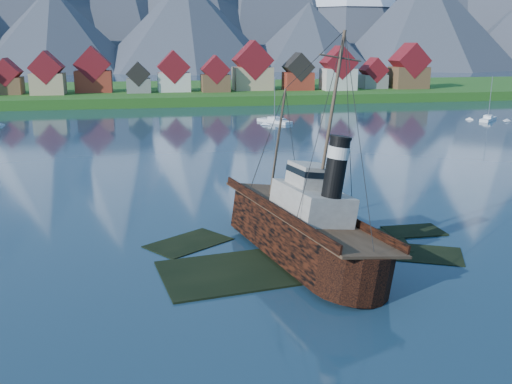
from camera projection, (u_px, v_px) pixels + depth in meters
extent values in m
plane|color=#193246|center=(290.00, 258.00, 53.45)|extent=(1400.00, 1400.00, 0.00)
cube|color=black|center=(263.00, 272.00, 51.07)|extent=(19.08, 11.42, 1.00)
cube|color=black|center=(337.00, 244.00, 58.46)|extent=(15.15, 9.76, 1.00)
cube|color=black|center=(287.00, 230.00, 62.43)|extent=(11.45, 9.06, 1.00)
cube|color=black|center=(413.00, 257.00, 54.85)|extent=(10.27, 8.34, 1.00)
cube|color=black|center=(189.00, 247.00, 57.56)|extent=(9.42, 8.68, 1.00)
cube|color=black|center=(414.00, 235.00, 61.08)|extent=(6.00, 4.00, 1.00)
cube|color=#264F16|center=(177.00, 96.00, 214.72)|extent=(600.00, 80.00, 3.20)
cube|color=#3F3D38|center=(185.00, 107.00, 178.67)|extent=(600.00, 2.50, 2.00)
cube|color=brown|center=(8.00, 86.00, 186.67)|extent=(9.00, 8.00, 5.50)
cube|color=maroon|center=(7.00, 72.00, 185.55)|extent=(9.16, 8.16, 9.16)
cube|color=tan|center=(48.00, 84.00, 186.08)|extent=(10.50, 9.00, 6.80)
cube|color=maroon|center=(47.00, 67.00, 184.73)|extent=(10.69, 9.18, 10.69)
cube|color=maroon|center=(94.00, 81.00, 194.34)|extent=(12.00, 8.50, 7.20)
cube|color=maroon|center=(93.00, 64.00, 192.87)|extent=(12.22, 8.67, 12.22)
cube|color=slate|center=(139.00, 85.00, 192.71)|extent=(8.00, 7.00, 4.80)
cube|color=black|center=(138.00, 74.00, 191.73)|extent=(8.15, 7.14, 8.15)
cube|color=beige|center=(174.00, 82.00, 197.59)|extent=(11.00, 9.50, 6.40)
cube|color=maroon|center=(173.00, 67.00, 196.27)|extent=(11.20, 9.69, 11.20)
cube|color=brown|center=(215.00, 83.00, 196.49)|extent=(9.50, 8.00, 5.80)
cube|color=maroon|center=(215.00, 69.00, 195.31)|extent=(9.67, 8.16, 9.67)
cube|color=tan|center=(253.00, 78.00, 203.56)|extent=(13.50, 10.00, 8.00)
cube|color=maroon|center=(252.00, 60.00, 201.92)|extent=(13.75, 10.20, 13.75)
cube|color=maroon|center=(298.00, 81.00, 203.94)|extent=(10.00, 8.50, 6.20)
cube|color=black|center=(298.00, 67.00, 202.69)|extent=(10.18, 8.67, 10.18)
cube|color=beige|center=(338.00, 79.00, 203.54)|extent=(11.50, 9.00, 7.50)
cube|color=maroon|center=(339.00, 63.00, 202.05)|extent=(11.71, 9.18, 11.71)
cube|color=slate|center=(373.00, 81.00, 210.46)|extent=(9.00, 7.50, 5.00)
cube|color=maroon|center=(374.00, 70.00, 209.40)|extent=(9.16, 7.65, 9.16)
cube|color=brown|center=(408.00, 78.00, 210.63)|extent=(12.50, 10.00, 7.80)
cube|color=maroon|center=(410.00, 60.00, 209.06)|extent=(12.73, 10.20, 12.73)
cone|color=#2D333D|center=(54.00, 31.00, 388.29)|extent=(120.00, 120.00, 58.00)
cone|color=#2D333D|center=(187.00, 25.00, 399.34)|extent=(136.00, 136.00, 66.00)
cone|color=#2D333D|center=(309.00, 37.00, 421.99)|extent=(110.00, 110.00, 50.00)
cone|color=#2D333D|center=(424.00, 20.00, 432.76)|extent=(150.00, 150.00, 75.00)
cube|color=black|center=(297.00, 235.00, 53.65)|extent=(6.44, 18.55, 3.86)
cone|color=black|center=(269.00, 201.00, 65.07)|extent=(6.44, 6.44, 6.44)
cylinder|color=black|center=(327.00, 273.00, 44.86)|extent=(6.44, 6.44, 3.86)
cube|color=#4C3826|center=(297.00, 214.00, 53.14)|extent=(6.31, 24.47, 0.23)
cube|color=black|center=(265.00, 212.00, 52.45)|extent=(0.18, 23.70, 0.83)
cube|color=black|center=(329.00, 208.00, 53.61)|extent=(0.18, 23.70, 0.83)
cube|color=#ADA89E|center=(301.00, 204.00, 51.48)|extent=(4.78, 7.82, 2.76)
cube|color=#ADA89E|center=(299.00, 176.00, 51.74)|extent=(3.31, 3.68, 2.02)
cylinder|color=black|center=(312.00, 168.00, 47.59)|extent=(1.75, 1.75, 5.15)
cylinder|color=silver|center=(312.00, 153.00, 47.26)|extent=(1.84, 1.84, 1.01)
cylinder|color=#473828|center=(279.00, 142.00, 58.69)|extent=(0.26, 0.26, 11.04)
cylinder|color=#473828|center=(306.00, 100.00, 48.21)|extent=(0.29, 0.29, 11.96)
cube|color=white|center=(488.00, 120.00, 146.92)|extent=(7.74, 7.45, 1.21)
cube|color=white|center=(488.00, 117.00, 146.68)|extent=(3.05, 3.03, 0.71)
cylinder|color=gray|center=(490.00, 97.00, 145.42)|extent=(0.14, 0.14, 10.52)
cube|color=white|center=(274.00, 122.00, 143.26)|extent=(7.54, 10.08, 1.23)
cube|color=white|center=(274.00, 118.00, 143.01)|extent=(3.42, 3.63, 0.72)
cylinder|color=gray|center=(275.00, 98.00, 141.74)|extent=(0.14, 0.14, 10.66)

